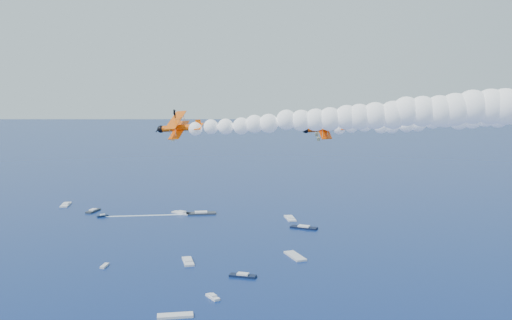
{
  "coord_description": "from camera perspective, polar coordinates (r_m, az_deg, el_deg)",
  "views": [
    {
      "loc": [
        13.18,
        -93.39,
        64.03
      ],
      "look_at": [
        4.95,
        16.35,
        49.31
      ],
      "focal_mm": 41.51,
      "sensor_mm": 36.0,
      "label": 1
    }
  ],
  "objects": [
    {
      "name": "biplane_trail",
      "position": [
        106.0,
        -7.3,
        3.08
      ],
      "size": [
        8.93,
        10.81,
        8.46
      ],
      "primitive_type": null,
      "rotation": [
        -0.29,
        0.07,
        3.08
      ],
      "color": "#FE5905"
    },
    {
      "name": "smoke_trail_lead",
      "position": [
        125.94,
        22.28,
        4.08
      ],
      "size": [
        69.85,
        20.78,
        12.05
      ],
      "primitive_type": null,
      "rotation": [
        0.0,
        0.0,
        3.25
      ],
      "color": "white"
    },
    {
      "name": "spectator_boats",
      "position": [
        222.37,
        -1.29,
        -9.02
      ],
      "size": [
        227.13,
        187.63,
        0.7
      ],
      "color": "#2E343D",
      "rests_on": "ground"
    },
    {
      "name": "smoke_trail_trail",
      "position": [
        102.47,
        11.54,
        4.32
      ],
      "size": [
        69.55,
        14.49,
        12.05
      ],
      "primitive_type": null,
      "rotation": [
        0.0,
        0.0,
        3.08
      ],
      "color": "white"
    },
    {
      "name": "biplane_lead",
      "position": [
        116.43,
        6.64,
        3.05
      ],
      "size": [
        9.77,
        11.61,
        8.77
      ],
      "primitive_type": null,
      "rotation": [
        -0.29,
        0.07,
        3.25
      ],
      "color": "#D84104"
    },
    {
      "name": "boat_wakes",
      "position": [
        238.06,
        9.77,
        -8.09
      ],
      "size": [
        229.21,
        102.45,
        0.04
      ],
      "color": "white",
      "rests_on": "ground"
    }
  ]
}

